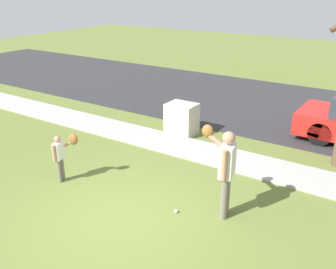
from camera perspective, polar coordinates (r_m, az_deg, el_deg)
ground_plane at (r=9.94m, az=5.36°, el=-3.05°), size 48.00×48.00×0.00m
sidewalk_strip at (r=10.01m, az=5.64°, el=-2.69°), size 36.00×1.20×0.06m
road_surface at (r=14.37m, az=15.05°, el=4.24°), size 36.00×6.80×0.02m
person_adult at (r=7.05m, az=8.53°, el=-4.56°), size 0.78×0.61×1.73m
person_child at (r=8.65m, az=-15.52°, el=-2.45°), size 0.47×0.50×1.13m
baseball at (r=7.53m, az=1.21°, el=-11.40°), size 0.07×0.07×0.07m
utility_cabinet at (r=11.12m, az=2.07°, el=2.34°), size 0.84×0.66×0.92m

